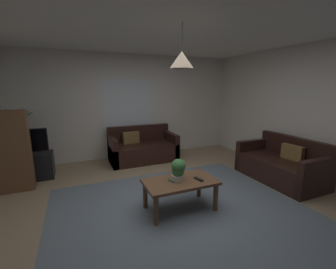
{
  "coord_description": "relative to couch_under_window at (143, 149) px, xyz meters",
  "views": [
    {
      "loc": [
        -1.31,
        -2.78,
        1.76
      ],
      "look_at": [
        0.0,
        0.3,
        1.05
      ],
      "focal_mm": 23.7,
      "sensor_mm": 36.0,
      "label": 1
    }
  ],
  "objects": [
    {
      "name": "floor",
      "position": [
        -0.17,
        -2.29,
        -0.28
      ],
      "size": [
        5.55,
        5.56,
        0.02
      ],
      "primitive_type": "cube",
      "color": "#9E8466",
      "rests_on": "ground"
    },
    {
      "name": "rug",
      "position": [
        -0.17,
        -2.49,
        -0.27
      ],
      "size": [
        3.61,
        3.06,
        0.01
      ],
      "primitive_type": "cube",
      "color": "slate",
      "rests_on": "ground"
    },
    {
      "name": "wall_back",
      "position": [
        -0.17,
        0.52,
        1.01
      ],
      "size": [
        5.67,
        0.06,
        2.57
      ],
      "primitive_type": "cube",
      "color": "silver",
      "rests_on": "ground"
    },
    {
      "name": "wall_right",
      "position": [
        2.64,
        -2.29,
        1.01
      ],
      "size": [
        0.06,
        5.56,
        2.57
      ],
      "primitive_type": "cube",
      "color": "silver",
      "rests_on": "ground"
    },
    {
      "name": "ceiling",
      "position": [
        -0.17,
        -2.29,
        2.3
      ],
      "size": [
        5.55,
        5.56,
        0.02
      ],
      "primitive_type": "cube",
      "color": "white"
    },
    {
      "name": "window_pane",
      "position": [
        -0.21,
        0.48,
        1.11
      ],
      "size": [
        1.25,
        0.01,
        1.18
      ],
      "primitive_type": "cube",
      "color": "white"
    },
    {
      "name": "couch_under_window",
      "position": [
        0.0,
        0.0,
        0.0
      ],
      "size": [
        1.59,
        0.85,
        0.82
      ],
      "color": "black",
      "rests_on": "ground"
    },
    {
      "name": "couch_right_side",
      "position": [
        2.12,
        -2.2,
        0.0
      ],
      "size": [
        0.85,
        1.55,
        0.82
      ],
      "rotation": [
        0.0,
        0.0,
        -1.57
      ],
      "color": "black",
      "rests_on": "ground"
    },
    {
      "name": "coffee_table",
      "position": [
        -0.15,
        -2.4,
        0.1
      ],
      "size": [
        1.04,
        0.58,
        0.45
      ],
      "color": "brown",
      "rests_on": "ground"
    },
    {
      "name": "book_on_table_0",
      "position": [
        -0.23,
        -2.37,
        0.19
      ],
      "size": [
        0.15,
        0.14,
        0.02
      ],
      "primitive_type": "cube",
      "rotation": [
        0.0,
        0.0,
        0.23
      ],
      "color": "#387247",
      "rests_on": "coffee_table"
    },
    {
      "name": "remote_on_table_0",
      "position": [
        0.11,
        -2.48,
        0.19
      ],
      "size": [
        0.08,
        0.17,
        0.02
      ],
      "primitive_type": "cube",
      "rotation": [
        0.0,
        0.0,
        3.35
      ],
      "color": "black",
      "rests_on": "coffee_table"
    },
    {
      "name": "potted_plant_on_table",
      "position": [
        -0.17,
        -2.37,
        0.34
      ],
      "size": [
        0.21,
        0.21,
        0.32
      ],
      "color": "beige",
      "rests_on": "coffee_table"
    },
    {
      "name": "tv_stand",
      "position": [
        -2.39,
        -0.26,
        -0.02
      ],
      "size": [
        0.9,
        0.44,
        0.5
      ],
      "primitive_type": "cube",
      "color": "black",
      "rests_on": "ground"
    },
    {
      "name": "tv",
      "position": [
        -2.39,
        -0.29,
        0.48
      ],
      "size": [
        0.8,
        0.16,
        0.5
      ],
      "color": "black",
      "rests_on": "tv_stand"
    },
    {
      "name": "potted_palm_corner",
      "position": [
        -2.58,
        0.21,
        0.44
      ],
      "size": [
        0.85,
        0.87,
        1.45
      ],
      "color": "#4C4C51",
      "rests_on": "ground"
    },
    {
      "name": "bookshelf_corner",
      "position": [
        -2.58,
        -0.75,
        0.44
      ],
      "size": [
        0.7,
        0.31,
        1.4
      ],
      "color": "brown",
      "rests_on": "ground"
    },
    {
      "name": "pendant_lamp",
      "position": [
        -0.15,
        -2.4,
        1.84
      ],
      "size": [
        0.31,
        0.31,
        0.56
      ],
      "color": "black"
    }
  ]
}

